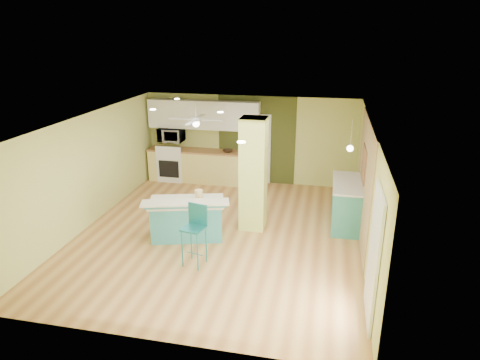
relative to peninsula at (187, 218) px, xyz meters
name	(u,v)px	position (x,y,z in m)	size (l,w,h in m)	color
floor	(220,234)	(0.63, 0.28, -0.44)	(6.00, 7.00, 0.01)	#A76C3A
ceiling	(218,121)	(0.63, 0.28, 2.07)	(6.00, 7.00, 0.01)	white
wall_back	(250,140)	(0.63, 3.79, 0.81)	(6.00, 0.01, 2.50)	#C4C86B
wall_front	(152,265)	(0.63, -3.22, 0.81)	(6.00, 0.01, 2.50)	#C4C86B
wall_left	(88,170)	(-2.37, 0.28, 0.81)	(0.01, 7.00, 2.50)	#C4C86B
wall_right	(367,190)	(3.64, 0.28, 0.81)	(0.01, 7.00, 2.50)	#C4C86B
wood_panel	(364,180)	(3.62, 0.88, 0.81)	(0.02, 3.40, 2.50)	#957A55
olive_accent	(257,140)	(0.83, 3.77, 0.81)	(2.20, 0.02, 2.50)	#3E451B
interior_door	(256,149)	(0.83, 3.74, 0.56)	(0.82, 0.05, 2.00)	white
french_door	(374,257)	(3.60, -2.02, 0.61)	(0.04, 1.08, 2.10)	white
column	(253,174)	(1.28, 0.78, 0.81)	(0.55, 0.55, 2.50)	#C0D060
kitchen_run	(204,166)	(-0.67, 3.48, 0.03)	(3.25, 0.63, 0.94)	#EBDB7B
stove	(173,164)	(-1.62, 3.47, 0.02)	(0.76, 0.66, 1.08)	white
upper_cabinets	(203,115)	(-0.67, 3.60, 1.51)	(3.20, 0.34, 0.80)	white
microwave	(171,135)	(-1.62, 3.48, 0.91)	(0.70, 0.48, 0.39)	silver
ceiling_fan	(196,120)	(-0.47, 2.28, 1.64)	(1.41, 1.41, 0.61)	silver
pendant_lamp	(350,148)	(3.28, 1.03, 1.45)	(0.14, 0.14, 0.69)	silver
wall_decor	(364,164)	(3.60, 1.08, 1.11)	(0.03, 0.90, 0.70)	brown
peninsula	(187,218)	(0.00, 0.00, 0.00)	(1.85, 1.34, 0.95)	teal
bar_stool	(196,225)	(0.52, -1.00, 0.35)	(0.47, 0.47, 1.18)	#1B757D
side_counter	(347,203)	(3.33, 1.34, 0.08)	(0.67, 1.59, 1.02)	teal
fruit_bowl	(228,151)	(0.06, 3.47, 0.54)	(0.28, 0.28, 0.07)	#352115
canister	(199,194)	(0.20, 0.23, 0.48)	(0.17, 0.17, 0.19)	gold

